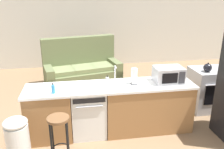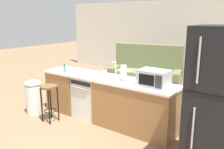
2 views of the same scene
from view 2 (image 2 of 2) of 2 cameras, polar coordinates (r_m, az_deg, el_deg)
name	(u,v)px [view 2 (image 2 of 2)]	position (r m, az deg, el deg)	size (l,w,h in m)	color
ground_plane	(100,118)	(5.00, -2.89, -10.45)	(24.00, 24.00, 0.00)	#896B4C
wall_back	(188,40)	(8.19, 17.71, 7.80)	(10.00, 0.06, 2.60)	silver
kitchen_counter	(109,101)	(4.71, -0.67, -6.50)	(2.94, 0.66, 0.90)	#9E6B3D
dishwasher	(90,97)	(5.00, -5.20, -5.32)	(0.58, 0.61, 0.84)	white
refrigerator	(220,106)	(3.22, 24.54, -6.97)	(0.72, 0.73, 1.95)	black
microwave	(154,78)	(4.05, 10.02, -0.85)	(0.50, 0.37, 0.28)	#B7B7BC
sink_faucet	(115,70)	(4.67, 0.78, 1.17)	(0.07, 0.18, 0.30)	silver
paper_towel_roll	(123,73)	(4.36, 2.78, 0.35)	(0.14, 0.14, 0.28)	#4C4C51
soap_bottle	(104,73)	(4.66, -1.86, 0.41)	(0.06, 0.06, 0.18)	silver
dish_soap_bottle	(65,69)	(5.10, -11.33, 1.30)	(0.06, 0.06, 0.18)	#338CCC
kettle	(223,85)	(4.16, 25.15, -2.36)	(0.21, 0.17, 0.19)	black
bar_stool	(49,96)	(4.84, -14.85, -4.94)	(0.32, 0.32, 0.74)	brown
trash_bin	(34,96)	(5.39, -18.28, -5.02)	(0.35, 0.35, 0.74)	white
couch	(146,75)	(7.01, 8.19, -0.11)	(2.15, 1.31, 1.27)	#667047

